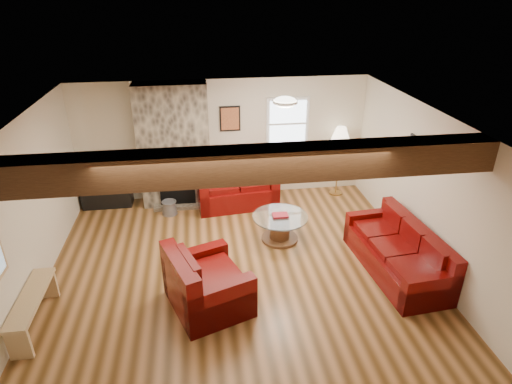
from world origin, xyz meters
TOP-DOWN VIEW (x-y plane):
  - room at (0.00, 0.00)m, footprint 8.00×8.00m
  - oak_beam at (0.00, -1.25)m, footprint 6.00×0.36m
  - chimney_breast at (-1.00, 2.49)m, footprint 1.40×0.67m
  - back_window at (1.35, 2.71)m, footprint 0.90×0.08m
  - ceiling_dome at (0.90, 0.90)m, footprint 0.40×0.40m
  - artwork_back at (0.15, 2.71)m, footprint 0.42×0.06m
  - artwork_right at (2.96, 0.30)m, footprint 0.06×0.55m
  - sofa_three at (2.48, -0.45)m, footprint 1.03×2.12m
  - loveseat at (0.20, 2.23)m, footprint 1.71×1.10m
  - armchair_red at (-0.50, -0.85)m, footprint 1.31×1.39m
  - coffee_table at (0.83, 0.72)m, footprint 0.99×0.99m
  - tv_cabinet at (-2.45, 2.53)m, footprint 0.98×0.39m
  - television at (-2.45, 2.53)m, footprint 0.76×0.10m
  - floor_lamp at (2.42, 2.40)m, footprint 0.39×0.39m
  - pine_bench at (-2.83, -0.94)m, footprint 0.30×1.27m
  - coal_bucket at (-1.17, 1.97)m, footprint 0.31×0.31m

SIDE VIEW (x-z plane):
  - coal_bucket at x=-1.17m, z-range 0.00..0.29m
  - pine_bench at x=-2.83m, z-range 0.00..0.48m
  - coffee_table at x=0.83m, z-range -0.02..0.50m
  - tv_cabinet at x=-2.45m, z-range 0.00..0.49m
  - sofa_three at x=2.48m, z-range 0.00..0.79m
  - loveseat at x=0.20m, z-range 0.00..0.86m
  - armchair_red at x=-0.50m, z-range 0.00..0.91m
  - television at x=-2.45m, z-range 0.49..0.93m
  - chimney_breast at x=-1.00m, z-range -0.03..2.47m
  - room at x=0.00m, z-range -2.75..5.25m
  - floor_lamp at x=2.42m, z-range 0.54..2.06m
  - back_window at x=1.35m, z-range 1.00..2.10m
  - artwork_back at x=0.15m, z-range 1.44..1.96m
  - artwork_right at x=2.96m, z-range 1.54..1.96m
  - oak_beam at x=0.00m, z-range 2.12..2.50m
  - ceiling_dome at x=0.90m, z-range 2.35..2.53m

